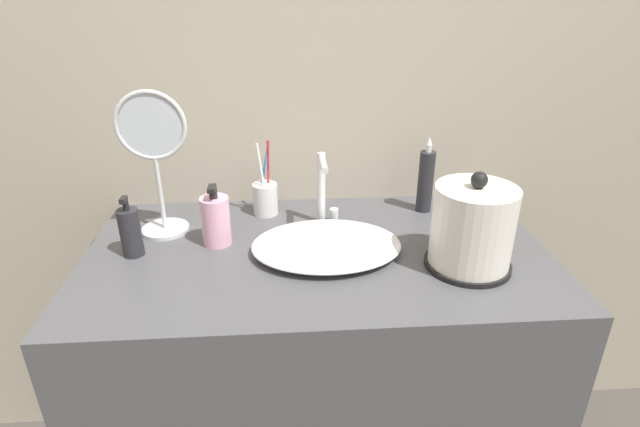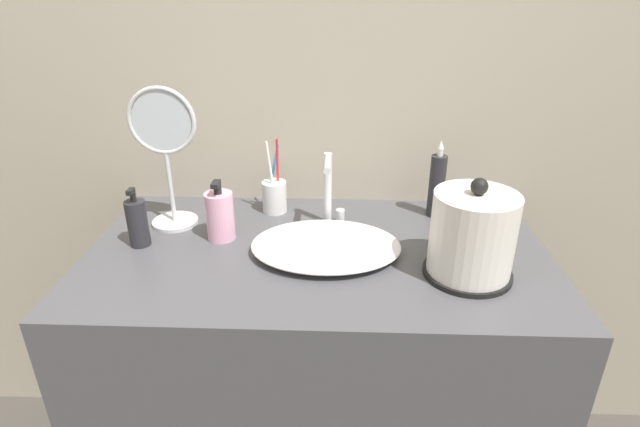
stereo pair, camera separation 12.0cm
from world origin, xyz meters
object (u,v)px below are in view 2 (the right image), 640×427
object	(u,v)px
faucet	(330,188)
shampoo_bottle	(137,223)
lotion_bottle	(220,215)
mouthwash_bottle	(437,185)
electric_kettle	(472,238)
toothbrush_cup	(274,195)
vanity_mirror	(165,149)

from	to	relation	value
faucet	shampoo_bottle	world-z (taller)	faucet
lotion_bottle	mouthwash_bottle	size ratio (longest dim) A/B	0.73
faucet	lotion_bottle	world-z (taller)	faucet
lotion_bottle	mouthwash_bottle	distance (m)	0.60
electric_kettle	lotion_bottle	distance (m)	0.62
mouthwash_bottle	toothbrush_cup	bearing A→B (deg)	178.78
electric_kettle	toothbrush_cup	xyz separation A→B (m)	(-0.48, 0.33, -0.04)
toothbrush_cup	mouthwash_bottle	world-z (taller)	toothbrush_cup
vanity_mirror	shampoo_bottle	bearing A→B (deg)	-112.24
lotion_bottle	vanity_mirror	bearing A→B (deg)	151.34
faucet	lotion_bottle	distance (m)	0.30
lotion_bottle	mouthwash_bottle	xyz separation A→B (m)	(0.58, 0.16, 0.03)
lotion_bottle	shampoo_bottle	distance (m)	0.20
faucet	lotion_bottle	xyz separation A→B (m)	(-0.28, -0.09, -0.04)
faucet	vanity_mirror	world-z (taller)	vanity_mirror
mouthwash_bottle	vanity_mirror	bearing A→B (deg)	-173.53
electric_kettle	vanity_mirror	size ratio (longest dim) A/B	0.62
faucet	mouthwash_bottle	size ratio (longest dim) A/B	0.91
toothbrush_cup	mouthwash_bottle	distance (m)	0.46
mouthwash_bottle	shampoo_bottle	bearing A→B (deg)	-165.11
electric_kettle	lotion_bottle	size ratio (longest dim) A/B	1.45
lotion_bottle	shampoo_bottle	world-z (taller)	lotion_bottle
mouthwash_bottle	vanity_mirror	size ratio (longest dim) A/B	0.59
faucet	toothbrush_cup	xyz separation A→B (m)	(-0.16, 0.08, -0.06)
shampoo_bottle	faucet	bearing A→B (deg)	15.53
faucet	electric_kettle	xyz separation A→B (m)	(0.32, -0.24, -0.02)
toothbrush_cup	vanity_mirror	xyz separation A→B (m)	(-0.27, -0.09, 0.16)
faucet	mouthwash_bottle	bearing A→B (deg)	13.86
faucet	electric_kettle	size ratio (longest dim) A/B	0.85
faucet	vanity_mirror	bearing A→B (deg)	-178.85
electric_kettle	shampoo_bottle	xyz separation A→B (m)	(-0.80, 0.11, -0.03)
lotion_bottle	shampoo_bottle	size ratio (longest dim) A/B	1.04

